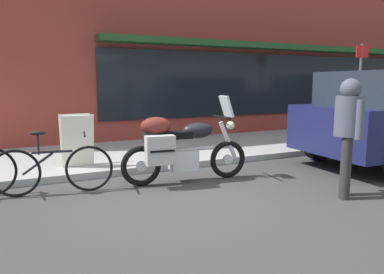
{
  "coord_description": "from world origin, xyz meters",
  "views": [
    {
      "loc": [
        -2.2,
        -4.91,
        1.61
      ],
      "look_at": [
        0.45,
        0.61,
        0.7
      ],
      "focal_mm": 34.45,
      "sensor_mm": 36.0,
      "label": 1
    }
  ],
  "objects_px": {
    "parking_sign_pole": "(360,83)",
    "pedestrian_walking": "(349,123)",
    "touring_motorcycle": "(179,146)",
    "parked_bicycle": "(53,169)",
    "sandwich_board_sign": "(77,140)"
  },
  "relations": [
    {
      "from": "parking_sign_pole",
      "to": "pedestrian_walking",
      "type": "bearing_deg",
      "value": -141.07
    },
    {
      "from": "touring_motorcycle",
      "to": "parked_bicycle",
      "type": "distance_m",
      "value": 1.92
    },
    {
      "from": "sandwich_board_sign",
      "to": "touring_motorcycle",
      "type": "bearing_deg",
      "value": -46.99
    },
    {
      "from": "touring_motorcycle",
      "to": "parking_sign_pole",
      "type": "bearing_deg",
      "value": 15.63
    },
    {
      "from": "touring_motorcycle",
      "to": "pedestrian_walking",
      "type": "bearing_deg",
      "value": -43.05
    },
    {
      "from": "pedestrian_walking",
      "to": "sandwich_board_sign",
      "type": "xyz_separation_m",
      "value": [
        -3.17,
        3.15,
        -0.47
      ]
    },
    {
      "from": "touring_motorcycle",
      "to": "sandwich_board_sign",
      "type": "height_order",
      "value": "touring_motorcycle"
    },
    {
      "from": "touring_motorcycle",
      "to": "parking_sign_pole",
      "type": "relative_size",
      "value": 0.85
    },
    {
      "from": "parked_bicycle",
      "to": "sandwich_board_sign",
      "type": "distance_m",
      "value": 1.34
    },
    {
      "from": "parking_sign_pole",
      "to": "parked_bicycle",
      "type": "bearing_deg",
      "value": -169.69
    },
    {
      "from": "touring_motorcycle",
      "to": "parked_bicycle",
      "type": "height_order",
      "value": "touring_motorcycle"
    },
    {
      "from": "pedestrian_walking",
      "to": "sandwich_board_sign",
      "type": "distance_m",
      "value": 4.5
    },
    {
      "from": "parked_bicycle",
      "to": "sandwich_board_sign",
      "type": "relative_size",
      "value": 1.82
    },
    {
      "from": "pedestrian_walking",
      "to": "parked_bicycle",
      "type": "bearing_deg",
      "value": 152.39
    },
    {
      "from": "touring_motorcycle",
      "to": "sandwich_board_sign",
      "type": "bearing_deg",
      "value": 133.01
    }
  ]
}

